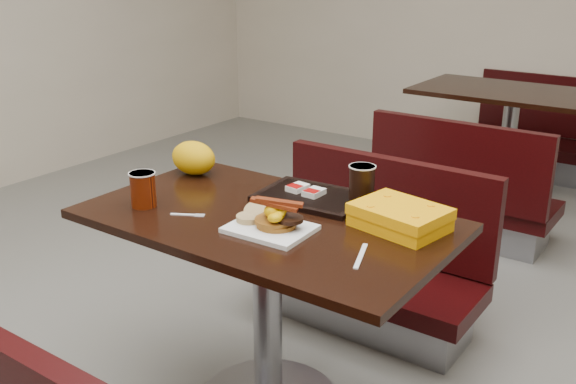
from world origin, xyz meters
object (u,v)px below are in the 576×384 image
Objects in this scene: coffee_cup_near at (143,189)px; paper_bag at (194,158)px; table_far at (507,148)px; bench_far_n at (537,128)px; hashbrown_sleeve_left at (298,188)px; hashbrown_sleeve_right at (314,192)px; platter at (270,229)px; bench_far_s at (468,178)px; table_near at (268,317)px; coffee_cup_far at (362,183)px; clamshell at (400,217)px; pancake_stack at (276,222)px; knife at (361,256)px; fork at (183,214)px; bench_near_n at (366,251)px; tray at (312,197)px.

paper_bag is (-0.10, 0.36, 0.01)m from coffee_cup_near.
table_far is 0.70m from bench_far_n.
hashbrown_sleeve_left is 0.08m from hashbrown_sleeve_right.
platter is 0.34m from hashbrown_sleeve_left.
coffee_cup_near is at bearing -100.86° from bench_far_s.
coffee_cup_near reaches higher than table_near.
coffee_cup_far is 0.24m from clamshell.
pancake_stack is at bearing -38.38° from table_near.
clamshell is (0.40, -1.74, 0.43)m from bench_far_s.
coffee_cup_far is (0.10, 0.35, 0.05)m from pancake_stack.
hashbrown_sleeve_right is 0.17m from coffee_cup_far.
hashbrown_sleeve_left reaches higher than platter.
pancake_stack is at bearing -78.11° from hashbrown_sleeve_right.
coffee_cup_near is 1.59× the size of hashbrown_sleeve_left.
bench_far_s is 6.00× the size of knife.
clamshell is at bearing 36.32° from platter.
platter is 0.39m from coffee_cup_far.
table_near is 16.05× the size of hashbrown_sleeve_left.
platter is 1.34× the size of paper_bag.
paper_bag is (-0.50, -2.41, 0.44)m from table_far.
hashbrown_sleeve_right is (0.07, -0.01, 0.00)m from hashbrown_sleeve_left.
platter is 2.21× the size of fork.
coffee_cup_near reaches higher than bench_far_n.
bench_near_n is 8.06× the size of pancake_stack.
pancake_stack is at bearing -105.69° from coffee_cup_far.
knife is at bearing -30.02° from hashbrown_sleeve_left.
hashbrown_sleeve_right reaches higher than table_far.
tray is (0.03, -1.68, 0.40)m from bench_far_s.
platter is 2.02× the size of pancake_stack.
coffee_cup_near reaches higher than hashbrown_sleeve_right.
bench_near_n is at bearing 114.93° from coffee_cup_far.
table_near is 0.70m from bench_near_n.
clamshell is (0.36, -0.06, 0.01)m from hashbrown_sleeve_right.
pancake_stack is 0.34× the size of tray.
bench_far_s is (0.00, 1.20, 0.00)m from bench_near_n.
paper_bag is (-0.54, -0.03, 0.04)m from hashbrown_sleeve_right.
coffee_cup_near reaches higher than tray.
platter is at bearing -25.97° from paper_bag.
knife is 1.40× the size of coffee_cup_far.
clamshell reaches higher than table_far.
knife is (0.30, -0.01, -0.03)m from pancake_stack.
table_near reaches higher than bench_far_n.
hashbrown_sleeve_right is at bearing 25.24° from fork.
coffee_cup_far reaches higher than table_near.
pancake_stack reaches higher than platter.
bench_far_s is 8.44× the size of coffee_cup_near.
hashbrown_sleeve_left is 0.27× the size of clamshell.
table_far is 10.12× the size of coffee_cup_near.
hashbrown_sleeve_left is (-0.03, 0.23, 0.40)m from table_near.
clamshell is at bearing -13.60° from tray.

